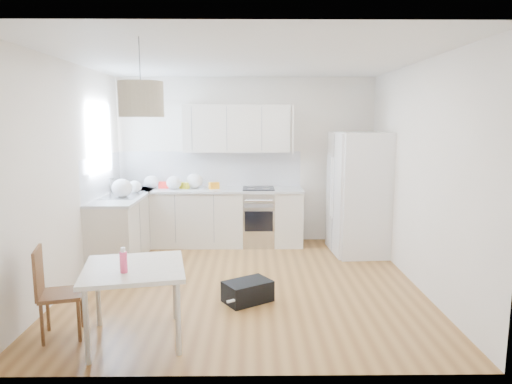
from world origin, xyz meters
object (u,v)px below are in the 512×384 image
dining_chair (61,292)px  dining_table (134,274)px  gym_bag (248,291)px  refrigerator (360,193)px

dining_chair → dining_table: bearing=-20.6°
dining_chair → gym_bag: (1.72, 0.81, -0.31)m
dining_table → gym_bag: (1.02, 0.88, -0.51)m
gym_bag → dining_table: bearing=-171.7°
dining_table → gym_bag: size_ratio=2.05×
dining_table → dining_chair: (-0.70, 0.07, -0.19)m
dining_chair → gym_bag: 1.93m
dining_chair → refrigerator: bearing=23.8°
refrigerator → gym_bag: size_ratio=3.62×
refrigerator → dining_table: 3.90m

